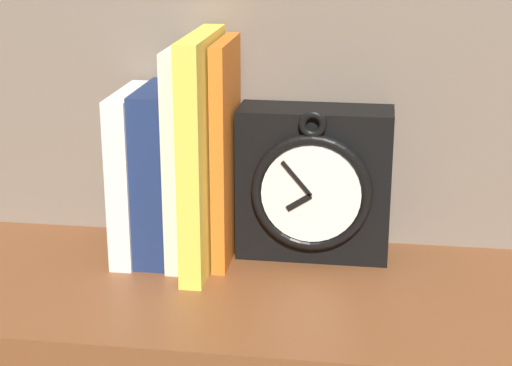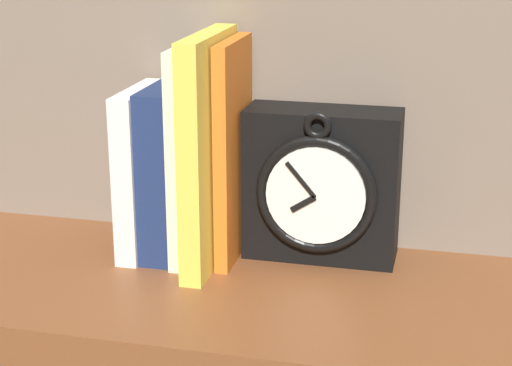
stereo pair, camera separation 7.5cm
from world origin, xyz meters
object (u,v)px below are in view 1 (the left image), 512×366
at_px(book_slot2_cream, 183,154).
at_px(book_slot3_yellow, 203,152).
at_px(book_slot0_white, 132,174).
at_px(book_slot4_orange, 226,152).
at_px(book_slot1_navy, 159,173).
at_px(clock, 314,184).

relative_size(book_slot2_cream, book_slot3_yellow, 0.94).
relative_size(book_slot0_white, book_slot4_orange, 0.77).
bearing_deg(book_slot1_navy, book_slot2_cream, -5.86).
bearing_deg(book_slot0_white, book_slot4_orange, 2.31).
bearing_deg(book_slot0_white, book_slot3_yellow, -11.02).
xyz_separation_m(clock, book_slot4_orange, (-0.10, -0.02, 0.04)).
bearing_deg(book_slot1_navy, book_slot4_orange, 1.52).
distance_m(book_slot0_white, book_slot3_yellow, 0.09).
relative_size(book_slot0_white, book_slot1_navy, 0.98).
bearing_deg(book_slot2_cream, clock, 9.14).
bearing_deg(book_slot2_cream, book_slot1_navy, 174.14).
distance_m(clock, book_slot1_navy, 0.17).
bearing_deg(book_slot3_yellow, book_slot0_white, 168.98).
bearing_deg(clock, book_slot2_cream, -170.86).
height_order(book_slot1_navy, book_slot3_yellow, book_slot3_yellow).
relative_size(clock, book_slot1_navy, 0.92).
xyz_separation_m(book_slot1_navy, book_slot2_cream, (0.03, -0.00, 0.02)).
relative_size(book_slot1_navy, book_slot3_yellow, 0.76).
relative_size(clock, book_slot0_white, 0.94).
bearing_deg(clock, book_slot3_yellow, -161.74).
xyz_separation_m(book_slot0_white, book_slot2_cream, (0.06, -0.00, 0.03)).
xyz_separation_m(clock, book_slot0_white, (-0.20, -0.02, 0.01)).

